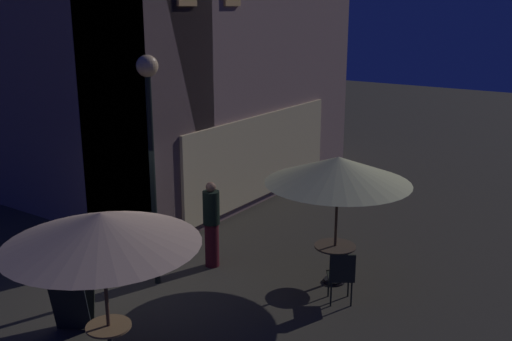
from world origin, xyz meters
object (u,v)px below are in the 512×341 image
Objects in this scene: cafe_table_0 at (335,255)px; cafe_chair_0 at (341,273)px; patio_umbrella_0 at (338,170)px; patron_standing_0 at (212,224)px; patio_umbrella_1 at (101,229)px; menu_sandwich_board at (74,301)px; street_lamp_near_corner at (150,118)px.

cafe_chair_0 reaches higher than cafe_table_0.
patron_standing_0 is (-0.70, 2.29, -1.27)m from patio_umbrella_0.
patio_umbrella_0 is 1.00× the size of patio_umbrella_1.
menu_sandwich_board is 0.34× the size of patio_umbrella_1.
patron_standing_0 is (-0.70, 2.29, 0.33)m from cafe_table_0.
street_lamp_near_corner is 4.35× the size of cafe_chair_0.
patio_umbrella_0 is 1.77m from cafe_chair_0.
patio_umbrella_0 is at bearing 0.00° from cafe_chair_0.
patio_umbrella_0 is 2.71m from patron_standing_0.
cafe_chair_0 is at bearing -145.43° from patio_umbrella_0.
patron_standing_0 reaches higher than cafe_chair_0.
patio_umbrella_0 is at bearing -68.33° from menu_sandwich_board.
street_lamp_near_corner reaches higher than menu_sandwich_board.
patron_standing_0 reaches higher than menu_sandwich_board.
patio_umbrella_1 is (-2.39, -1.41, -0.94)m from street_lamp_near_corner.
cafe_chair_0 is at bearing -25.70° from patio_umbrella_1.
patio_umbrella_0 is at bearing 180.00° from cafe_table_0.
patio_umbrella_1 is (-0.51, -1.38, 1.67)m from menu_sandwich_board.
patio_umbrella_1 is at bearing 163.67° from cafe_table_0.
street_lamp_near_corner is 3.22m from menu_sandwich_board.
patio_umbrella_1 reaches higher than menu_sandwich_board.
menu_sandwich_board is 4.86m from patio_umbrella_0.
cafe_chair_0 is 2.78m from patron_standing_0.
patio_umbrella_0 is 2.72× the size of cafe_chair_0.
patron_standing_0 is (3.03, -0.34, 0.40)m from menu_sandwich_board.
patio_umbrella_1 is 2.73× the size of cafe_chair_0.
menu_sandwich_board is at bearing -179.26° from street_lamp_near_corner.
street_lamp_near_corner is 3.37m from patio_umbrella_0.
street_lamp_near_corner is at bearing -109.47° from patron_standing_0.
street_lamp_near_corner is at bearing -32.47° from menu_sandwich_board.
cafe_table_0 is 4.70m from patio_umbrella_1.
patron_standing_0 is at bearing 55.83° from cafe_chair_0.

